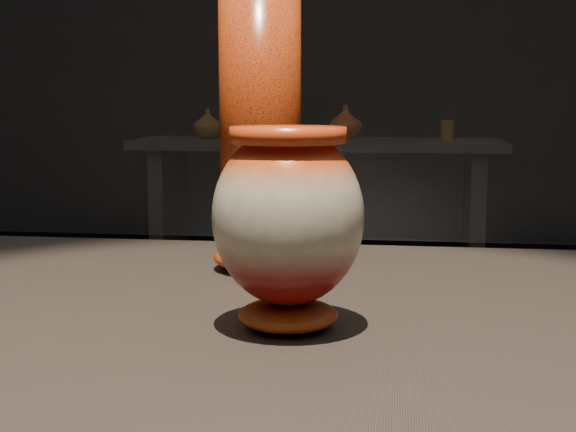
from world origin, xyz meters
name	(u,v)px	position (x,y,z in m)	size (l,w,h in m)	color
main_vase	(288,220)	(-0.15, -0.06, 1.01)	(0.19, 0.19, 0.20)	maroon
tall_vase	(260,123)	(-0.22, 0.20, 1.09)	(0.16, 0.16, 0.40)	#D9570E
back_shelf	(317,187)	(-0.49, 3.56, 0.64)	(2.00, 0.60, 0.90)	black
back_vase_left	(208,124)	(-1.09, 3.53, 0.98)	(0.16, 0.16, 0.16)	brown
back_vase_mid	(345,122)	(-0.34, 3.61, 0.99)	(0.18, 0.18, 0.18)	maroon
back_vase_right	(447,130)	(0.21, 3.55, 0.95)	(0.07, 0.07, 0.11)	brown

